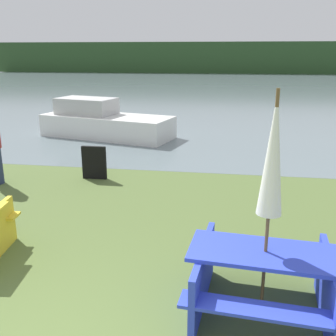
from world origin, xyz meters
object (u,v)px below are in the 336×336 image
(signboard, at_px, (94,163))
(boat, at_px, (103,122))
(umbrella_white, at_px, (273,156))
(picnic_table_blue, at_px, (264,276))

(signboard, bearing_deg, boat, 105.25)
(umbrella_white, bearing_deg, boat, 117.75)
(signboard, bearing_deg, picnic_table_blue, -51.68)
(umbrella_white, xyz_separation_m, boat, (-4.61, 8.77, -1.31))
(picnic_table_blue, height_order, boat, boat)
(umbrella_white, relative_size, boat, 0.53)
(umbrella_white, height_order, boat, umbrella_white)
(boat, distance_m, signboard, 4.64)
(picnic_table_blue, relative_size, boat, 0.37)
(umbrella_white, distance_m, boat, 10.00)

